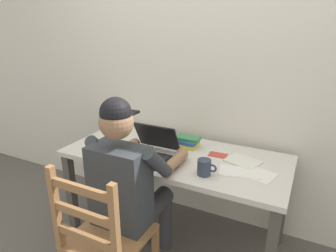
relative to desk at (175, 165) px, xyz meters
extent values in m
plane|color=#56514C|center=(0.00, 0.00, -0.63)|extent=(8.00, 8.00, 0.00)
cube|color=silver|center=(0.00, 0.43, 0.67)|extent=(6.00, 0.04, 2.60)
cube|color=beige|center=(0.00, 0.00, 0.07)|extent=(1.59, 0.71, 0.03)
cube|color=#4C4742|center=(-0.75, -0.30, -0.29)|extent=(0.06, 0.06, 0.68)
cube|color=#4C4742|center=(-0.75, 0.30, -0.29)|extent=(0.06, 0.06, 0.68)
cube|color=#4C4742|center=(0.75, 0.30, -0.29)|extent=(0.06, 0.06, 0.68)
cube|color=#33383D|center=(-0.10, -0.53, 0.07)|extent=(0.34, 0.20, 0.50)
sphere|color=#936B4C|center=(-0.10, -0.53, 0.47)|extent=(0.19, 0.19, 0.19)
sphere|color=black|center=(-0.10, -0.53, 0.52)|extent=(0.17, 0.17, 0.17)
cube|color=black|center=(-0.10, -0.45, 0.50)|extent=(0.13, 0.10, 0.01)
cylinder|color=#38383D|center=(-0.19, -0.33, -0.18)|extent=(0.13, 0.40, 0.13)
cylinder|color=#38383D|center=(-0.01, -0.33, -0.18)|extent=(0.13, 0.40, 0.13)
cylinder|color=#38383D|center=(-0.19, -0.13, -0.40)|extent=(0.10, 0.10, 0.45)
cylinder|color=#38383D|center=(-0.01, -0.13, -0.40)|extent=(0.10, 0.10, 0.45)
cylinder|color=#33383D|center=(-0.30, -0.44, 0.23)|extent=(0.10, 0.25, 0.25)
cylinder|color=#936B4C|center=(-0.30, -0.21, 0.14)|extent=(0.07, 0.28, 0.07)
sphere|color=#936B4C|center=(-0.29, -0.07, 0.14)|extent=(0.08, 0.08, 0.08)
cylinder|color=#33383D|center=(0.10, -0.44, 0.23)|extent=(0.10, 0.25, 0.25)
cylinder|color=#936B4C|center=(0.10, -0.21, 0.14)|extent=(0.07, 0.28, 0.07)
sphere|color=#936B4C|center=(0.09, -0.07, 0.14)|extent=(0.08, 0.08, 0.08)
cube|color=olive|center=(-0.10, -0.65, -0.19)|extent=(0.42, 0.42, 0.02)
cube|color=olive|center=(-0.29, -0.46, -0.41)|extent=(0.04, 0.04, 0.43)
cube|color=olive|center=(0.09, -0.84, 0.06)|extent=(0.04, 0.04, 0.48)
cube|color=olive|center=(-0.29, -0.84, 0.06)|extent=(0.04, 0.04, 0.48)
cube|color=olive|center=(-0.10, -0.84, -0.06)|extent=(0.36, 0.02, 0.04)
cube|color=olive|center=(-0.10, -0.84, 0.08)|extent=(0.36, 0.02, 0.04)
cube|color=olive|center=(-0.10, -0.84, 0.22)|extent=(0.36, 0.02, 0.04)
cube|color=black|center=(-0.14, -0.18, 0.10)|extent=(0.33, 0.23, 0.02)
cube|color=#2B2B2D|center=(-0.14, -0.18, 0.11)|extent=(0.29, 0.17, 0.00)
cube|color=black|center=(-0.14, -0.02, 0.20)|extent=(0.33, 0.11, 0.20)
cube|color=silver|center=(-0.14, -0.02, 0.20)|extent=(0.29, 0.09, 0.17)
ellipsoid|color=black|center=(0.09, -0.20, 0.11)|extent=(0.06, 0.10, 0.03)
cylinder|color=beige|center=(-0.25, 0.09, 0.14)|extent=(0.08, 0.08, 0.09)
torus|color=beige|center=(-0.20, 0.09, 0.14)|extent=(0.05, 0.01, 0.05)
cylinder|color=#2D384C|center=(0.30, -0.20, 0.14)|extent=(0.08, 0.08, 0.10)
torus|color=#2D384C|center=(0.35, -0.20, 0.14)|extent=(0.05, 0.01, 0.05)
cube|color=gold|center=(0.02, 0.16, 0.10)|extent=(0.17, 0.15, 0.03)
cube|color=#2D5B9E|center=(0.02, 0.15, 0.13)|extent=(0.18, 0.13, 0.03)
cube|color=#38844C|center=(0.03, 0.16, 0.16)|extent=(0.19, 0.11, 0.02)
cube|color=white|center=(0.58, -0.05, 0.09)|extent=(0.27, 0.23, 0.01)
cube|color=white|center=(0.49, -0.08, 0.09)|extent=(0.28, 0.20, 0.01)
cube|color=silver|center=(0.47, 0.08, 0.10)|extent=(0.25, 0.22, 0.01)
cube|color=#C63D33|center=(0.29, 0.11, 0.09)|extent=(0.13, 0.10, 0.00)
camera|label=1|loc=(0.83, -1.76, 0.98)|focal=31.65mm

